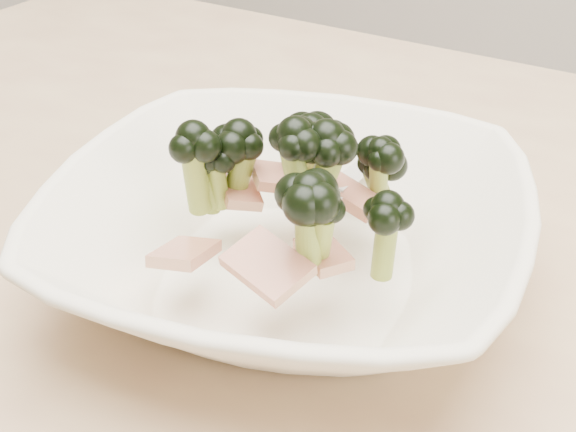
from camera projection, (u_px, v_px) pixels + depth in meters
The scene contains 2 objects.
dining_table at pixel (318, 341), 0.62m from camera, with size 1.20×0.80×0.75m.
broccoli_dish at pixel (288, 228), 0.50m from camera, with size 0.36×0.36×0.12m.
Camera 1 is at (0.23, -0.42, 1.06)m, focal length 50.00 mm.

